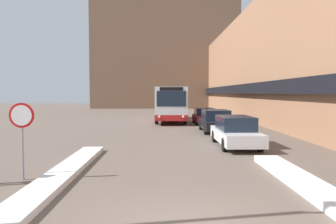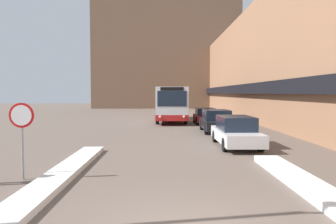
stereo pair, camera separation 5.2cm
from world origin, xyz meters
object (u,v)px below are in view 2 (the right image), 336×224
parked_car_front (236,131)px  stop_sign (22,124)px  parked_car_middle (216,121)px  city_bus (171,103)px  parked_car_back (205,116)px

parked_car_front → stop_sign: bearing=-141.8°
parked_car_middle → parked_car_front: bearing=-90.0°
city_bus → stop_sign: bearing=-103.1°
city_bus → stop_sign: size_ratio=4.43×
parked_car_front → parked_car_back: parked_car_front is taller
city_bus → parked_car_middle: bearing=-71.8°
city_bus → parked_car_middle: (2.94, -8.95, -0.96)m
city_bus → parked_car_middle: size_ratio=2.38×
parked_car_front → parked_car_middle: parked_car_middle is taller
parked_car_back → parked_car_front: bearing=-90.0°
parked_car_front → stop_sign: (-7.89, -6.22, 0.96)m
city_bus → parked_car_back: size_ratio=2.46×
parked_car_middle → stop_sign: bearing=-122.8°
city_bus → stop_sign: (-4.96, -21.21, -0.01)m
city_bus → parked_car_back: (2.94, -2.82, -1.02)m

